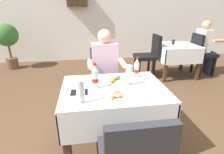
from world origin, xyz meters
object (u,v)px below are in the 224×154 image
object	(u,v)px
beer_glass_middle	(129,75)
cola_bottle_secondary	(95,77)
main_dining_table	(113,102)
chair_far_diner_seat	(105,76)
cola_bottle_primary	(137,68)
background_chair_left	(149,54)
background_chair_right	(202,52)
plate_far_diner	(115,80)
seated_diner_far	(105,69)
background_table_tumbler	(173,42)
beer_glass_left	(81,92)
background_dining_table	(176,53)
potted_plant_corner	(7,39)
plate_near_camera	(115,96)
napkin_cutlery_set	(79,92)
background_patron	(205,45)

from	to	relation	value
beer_glass_middle	cola_bottle_secondary	distance (m)	0.37
main_dining_table	chair_far_diner_seat	xyz separation A→B (m)	(-0.00, 0.81, -0.01)
cola_bottle_primary	background_chair_left	xyz separation A→B (m)	(0.80, 1.76, -0.29)
beer_glass_middle	background_chair_right	distance (m)	3.01
plate_far_diner	main_dining_table	bearing A→B (deg)	-103.83
seated_diner_far	background_table_tumbler	distance (m)	2.20
cola_bottle_secondary	background_chair_right	distance (m)	3.31
beer_glass_left	background_chair_left	world-z (taller)	background_chair_left
background_dining_table	plate_far_diner	bearing A→B (deg)	-133.07
background_table_tumbler	chair_far_diner_seat	bearing A→B (deg)	-143.46
cola_bottle_primary	background_table_tumbler	bearing A→B (deg)	52.73
main_dining_table	cola_bottle_primary	world-z (taller)	cola_bottle_primary
main_dining_table	potted_plant_corner	size ratio (longest dim) A/B	0.95
beer_glass_middle	potted_plant_corner	world-z (taller)	potted_plant_corner
chair_far_diner_seat	plate_near_camera	world-z (taller)	chair_far_diner_seat
background_dining_table	cola_bottle_secondary	bearing A→B (deg)	-134.43
potted_plant_corner	main_dining_table	bearing A→B (deg)	-54.89
plate_near_camera	plate_far_diner	bearing A→B (deg)	81.50
seated_diner_far	plate_near_camera	size ratio (longest dim) A/B	5.49
plate_near_camera	plate_far_diner	xyz separation A→B (m)	(0.06, 0.39, 0.00)
main_dining_table	background_table_tumbler	size ratio (longest dim) A/B	10.05
cola_bottle_primary	background_chair_left	bearing A→B (deg)	65.49
plate_far_diner	cola_bottle_primary	bearing A→B (deg)	18.26
beer_glass_middle	cola_bottle_secondary	world-z (taller)	cola_bottle_secondary
chair_far_diner_seat	background_chair_left	world-z (taller)	same
chair_far_diner_seat	napkin_cutlery_set	xyz separation A→B (m)	(-0.36, -0.88, 0.19)
cola_bottle_secondary	cola_bottle_primary	bearing A→B (deg)	25.20
plate_near_camera	cola_bottle_primary	distance (m)	0.60
seated_diner_far	background_dining_table	bearing A→B (deg)	36.58
plate_near_camera	background_table_tumbler	xyz separation A→B (m)	(1.72, 2.30, 0.04)
napkin_cutlery_set	background_chair_right	size ratio (longest dim) A/B	0.20
beer_glass_middle	background_chair_right	size ratio (longest dim) A/B	0.23
main_dining_table	cola_bottle_primary	xyz separation A→B (m)	(0.33, 0.26, 0.28)
beer_glass_left	background_patron	size ratio (longest dim) A/B	0.17
cola_bottle_secondary	background_chair_left	xyz separation A→B (m)	(1.32, 2.01, -0.30)
cola_bottle_secondary	beer_glass_middle	bearing A→B (deg)	4.55
main_dining_table	napkin_cutlery_set	bearing A→B (deg)	-169.03
cola_bottle_secondary	plate_far_diner	bearing A→B (deg)	32.81
background_chair_left	cola_bottle_primary	bearing A→B (deg)	-114.51
background_patron	seated_diner_far	bearing A→B (deg)	-151.90
background_dining_table	napkin_cutlery_set	bearing A→B (deg)	-135.60
beer_glass_middle	potted_plant_corner	size ratio (longest dim) A/B	0.19
background_chair_left	background_patron	size ratio (longest dim) A/B	0.77
cola_bottle_secondary	napkin_cutlery_set	size ratio (longest dim) A/B	1.43
background_chair_left	main_dining_table	bearing A→B (deg)	-119.19
chair_far_diner_seat	beer_glass_middle	world-z (taller)	chair_far_diner_seat
background_table_tumbler	potted_plant_corner	distance (m)	4.07
napkin_cutlery_set	background_patron	bearing A→B (deg)	36.46
main_dining_table	plate_far_diner	world-z (taller)	plate_far_diner
plate_near_camera	cola_bottle_secondary	world-z (taller)	cola_bottle_secondary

